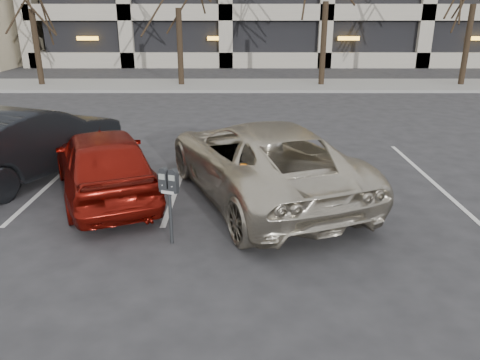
{
  "coord_description": "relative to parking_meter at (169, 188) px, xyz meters",
  "views": [
    {
      "loc": [
        -0.05,
        -7.65,
        3.54
      ],
      "look_at": [
        -0.05,
        -0.55,
        0.98
      ],
      "focal_mm": 35.0,
      "sensor_mm": 36.0,
      "label": 1
    }
  ],
  "objects": [
    {
      "name": "stall_lines",
      "position": [
        -0.24,
        3.15,
        -0.95
      ],
      "size": [
        16.9,
        5.2,
        0.0
      ],
      "color": "silver",
      "rests_on": "ground"
    },
    {
      "name": "parking_meter",
      "position": [
        0.0,
        0.0,
        0.0
      ],
      "size": [
        0.34,
        0.22,
        1.25
      ],
      "rotation": [
        0.0,
        0.0,
        -0.35
      ],
      "color": "black",
      "rests_on": "ground"
    },
    {
      "name": "ground",
      "position": [
        1.16,
        0.85,
        -0.96
      ],
      "size": [
        140.0,
        140.0,
        0.0
      ],
      "primitive_type": "plane",
      "color": "#28282B",
      "rests_on": "ground"
    },
    {
      "name": "car_red",
      "position": [
        -1.61,
        2.06,
        -0.24
      ],
      "size": [
        3.2,
        4.53,
        1.43
      ],
      "primitive_type": "imported",
      "rotation": [
        0.0,
        0.0,
        3.54
      ],
      "color": "maroon",
      "rests_on": "ground"
    },
    {
      "name": "sidewalk",
      "position": [
        1.16,
        16.85,
        -0.9
      ],
      "size": [
        80.0,
        4.0,
        0.12
      ],
      "primitive_type": "cube",
      "color": "gray",
      "rests_on": "ground"
    },
    {
      "name": "car_dark",
      "position": [
        -3.65,
        3.33,
        -0.17
      ],
      "size": [
        3.39,
        5.09,
        1.59
      ],
      "primitive_type": "imported",
      "rotation": [
        0.0,
        0.0,
        2.75
      ],
      "color": "black",
      "rests_on": "ground"
    },
    {
      "name": "suv_silver",
      "position": [
        1.52,
        2.1,
        -0.19
      ],
      "size": [
        4.38,
        6.09,
        1.55
      ],
      "rotation": [
        0.0,
        0.0,
        3.51
      ],
      "color": "beige",
      "rests_on": "ground"
    }
  ]
}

